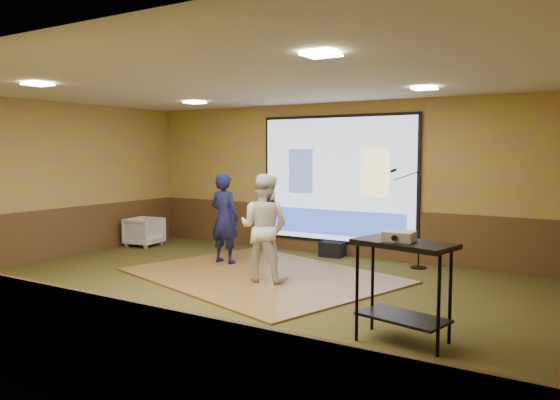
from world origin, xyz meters
The scene contains 18 objects.
ground centered at (0.00, 0.00, 0.00)m, with size 9.00×9.00×0.00m, color #2C3216.
room_shell centered at (0.00, 0.00, 2.09)m, with size 9.04×7.04×3.02m.
wainscot_back centered at (0.00, 3.48, 0.47)m, with size 9.00×0.04×0.95m, color #50331A.
wainscot_front centered at (0.00, -3.48, 0.47)m, with size 9.00×0.04×0.95m, color #50331A.
wainscot_left centered at (-4.48, 0.00, 0.47)m, with size 0.04×7.00×0.95m, color #50331A.
projector_screen centered at (0.00, 3.44, 1.47)m, with size 3.32×0.06×2.52m.
downlight_nw centered at (-2.20, 1.80, 2.97)m, with size 0.32×0.32×0.02m, color #FDEDBD.
downlight_ne centered at (2.20, 1.80, 2.97)m, with size 0.32×0.32×0.02m, color #FDEDBD.
downlight_sw centered at (-2.20, -1.50, 2.97)m, with size 0.32×0.32×0.02m, color #FDEDBD.
downlight_se centered at (2.20, -1.50, 2.97)m, with size 0.32×0.32×0.02m, color #FDEDBD.
dance_floor centered at (-0.22, 1.10, 0.01)m, with size 4.09×3.12×0.03m, color olive.
player_left centered at (-1.34, 1.56, 0.85)m, with size 0.60×0.39×1.63m, color #13153B.
player_right centered at (0.03, 0.78, 0.87)m, with size 0.81×0.63×1.67m, color silver.
av_table centered at (2.79, -0.69, 0.79)m, with size 1.04×0.55×1.10m.
projector centered at (2.73, -0.71, 1.15)m, with size 0.32×0.26×0.11m, color silver.
mic_stand centered at (1.71, 3.08, 0.49)m, with size 0.69×0.28×1.75m.
banquet_chair centered at (-4.00, 2.18, 0.31)m, with size 0.67×0.69×0.62m, color gray.
duffel_bag centered at (0.00, 3.25, 0.14)m, with size 0.46×0.31×0.29m, color black.
Camera 1 is at (4.67, -6.24, 2.04)m, focal length 35.00 mm.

